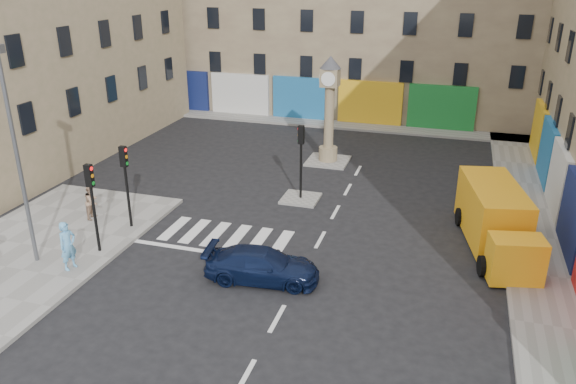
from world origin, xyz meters
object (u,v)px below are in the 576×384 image
at_px(traffic_light_left_near, 92,194).
at_px(lamp_post, 15,147).
at_px(traffic_light_left_far, 125,174).
at_px(pedestrian_blue, 68,246).
at_px(yellow_van, 496,219).
at_px(pedestrian_tan, 92,202).
at_px(clock_pillar, 329,103).
at_px(traffic_light_island, 301,150).
at_px(navy_sedan, 262,265).

distance_m(traffic_light_left_near, lamp_post, 3.21).
xyz_separation_m(traffic_light_left_far, pedestrian_blue, (-0.20, -3.95, -1.51)).
height_order(yellow_van, pedestrian_tan, yellow_van).
xyz_separation_m(clock_pillar, pedestrian_tan, (-8.39, -11.14, -2.59)).
relative_size(traffic_light_island, clock_pillar, 0.61).
bearing_deg(pedestrian_tan, pedestrian_blue, -164.64).
xyz_separation_m(traffic_light_left_near, yellow_van, (15.31, 5.42, -1.42)).
height_order(traffic_light_left_near, lamp_post, lamp_post).
distance_m(lamp_post, navy_sedan, 9.93).
height_order(lamp_post, clock_pillar, lamp_post).
xyz_separation_m(traffic_light_left_near, clock_pillar, (6.30, 13.80, 0.93)).
distance_m(traffic_light_left_near, traffic_light_left_far, 2.40).
height_order(lamp_post, yellow_van, lamp_post).
bearing_deg(lamp_post, clock_pillar, 61.65).
height_order(clock_pillar, pedestrian_tan, clock_pillar).
relative_size(yellow_van, pedestrian_tan, 4.30).
bearing_deg(traffic_light_island, pedestrian_tan, -148.49).
relative_size(lamp_post, pedestrian_blue, 4.31).
distance_m(traffic_light_left_far, traffic_light_island, 8.30).
xyz_separation_m(traffic_light_island, pedestrian_tan, (-8.39, -5.15, -1.64)).
xyz_separation_m(clock_pillar, navy_sedan, (0.71, -13.80, -2.93)).
height_order(lamp_post, pedestrian_tan, lamp_post).
bearing_deg(traffic_light_left_far, lamp_post, -116.57).
distance_m(traffic_light_left_near, yellow_van, 16.31).
bearing_deg(traffic_light_left_far, yellow_van, 11.16).
distance_m(lamp_post, pedestrian_blue, 4.05).
bearing_deg(yellow_van, clock_pillar, 125.29).
bearing_deg(lamp_post, traffic_light_left_near, 36.38).
relative_size(traffic_light_left_near, traffic_light_left_far, 1.00).
bearing_deg(traffic_light_left_near, navy_sedan, 0.00).
bearing_deg(lamp_post, yellow_van, 21.62).
height_order(traffic_light_island, navy_sedan, traffic_light_island).
distance_m(clock_pillar, pedestrian_blue, 16.84).
xyz_separation_m(traffic_light_island, pedestrian_blue, (-6.50, -9.35, -1.48)).
xyz_separation_m(traffic_light_island, lamp_post, (-8.20, -9.20, 2.20)).
bearing_deg(pedestrian_tan, traffic_light_left_near, -150.61).
height_order(traffic_light_left_near, traffic_light_left_far, same).
relative_size(clock_pillar, yellow_van, 0.88).
xyz_separation_m(clock_pillar, yellow_van, (9.01, -8.37, -2.35)).
bearing_deg(traffic_light_island, clock_pillar, 90.00).
height_order(traffic_light_left_near, traffic_light_island, traffic_light_left_near).
bearing_deg(navy_sedan, clock_pillar, -3.55).
bearing_deg(traffic_light_left_near, pedestrian_tan, 128.25).
bearing_deg(clock_pillar, pedestrian_tan, -126.99).
distance_m(traffic_light_island, lamp_post, 12.52).
distance_m(traffic_light_left_near, clock_pillar, 15.19).
distance_m(traffic_light_left_near, navy_sedan, 7.29).
xyz_separation_m(yellow_van, pedestrian_blue, (-15.52, -6.97, -0.09)).
relative_size(clock_pillar, pedestrian_tan, 3.79).
bearing_deg(traffic_light_left_near, traffic_light_island, 51.07).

